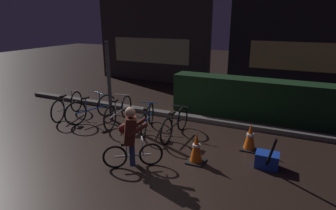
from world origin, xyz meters
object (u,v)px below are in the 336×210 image
object	(u,v)px
street_post	(109,82)
traffic_cone_near	(196,148)
parked_bike_right_mid	(175,124)
blue_crate	(267,160)
parked_bike_leftmost	(68,106)
parked_bike_center_right	(148,118)
parked_bike_left_mid	(92,109)
cyclist	(131,137)
parked_bike_center_left	(119,112)
traffic_cone_far	(250,137)
closed_umbrella	(270,155)

from	to	relation	value
street_post	traffic_cone_near	size ratio (longest dim) A/B	3.40
parked_bike_right_mid	blue_crate	world-z (taller)	parked_bike_right_mid
parked_bike_leftmost	street_post	bearing A→B (deg)	-88.61
parked_bike_center_right	blue_crate	xyz separation A→B (m)	(3.05, -0.68, -0.17)
parked_bike_center_right	traffic_cone_near	size ratio (longest dim) A/B	2.22
parked_bike_left_mid	cyclist	size ratio (longest dim) A/B	1.29
parked_bike_center_left	traffic_cone_far	world-z (taller)	parked_bike_center_left
street_post	parked_bike_left_mid	distance (m)	0.94
parked_bike_left_mid	parked_bike_center_right	bearing A→B (deg)	-70.16
parked_bike_leftmost	parked_bike_center_left	size ratio (longest dim) A/B	0.96
street_post	traffic_cone_far	world-z (taller)	street_post
parked_bike_center_left	traffic_cone_far	distance (m)	3.56
traffic_cone_far	cyclist	xyz separation A→B (m)	(-2.00, -1.73, 0.33)
parked_bike_leftmost	parked_bike_center_left	xyz separation A→B (m)	(1.69, 0.17, 0.01)
parked_bike_center_right	traffic_cone_near	world-z (taller)	parked_bike_center_right
cyclist	parked_bike_right_mid	bearing A→B (deg)	48.82
parked_bike_leftmost	traffic_cone_far	world-z (taller)	parked_bike_leftmost
street_post	cyclist	distance (m)	2.81
parked_bike_center_left	cyclist	bearing A→B (deg)	-147.72
blue_crate	street_post	bearing A→B (deg)	168.35
traffic_cone_near	traffic_cone_far	distance (m)	1.37
parked_bike_center_right	parked_bike_right_mid	xyz separation A→B (m)	(0.82, -0.10, 0.02)
street_post	blue_crate	xyz separation A→B (m)	(4.36, -0.90, -0.97)
parked_bike_center_left	parked_bike_right_mid	world-z (taller)	parked_bike_center_left
street_post	parked_bike_leftmost	distance (m)	1.57
street_post	parked_bike_center_right	distance (m)	1.55
parked_bike_leftmost	parked_bike_left_mid	bearing A→B (deg)	-98.29
parked_bike_right_mid	closed_umbrella	xyz separation A→B (m)	(2.29, -0.83, 0.07)
parked_bike_right_mid	traffic_cone_near	world-z (taller)	parked_bike_right_mid
parked_bike_right_mid	cyclist	distance (m)	1.71
parked_bike_left_mid	traffic_cone_far	distance (m)	4.40
parked_bike_left_mid	cyclist	distance (m)	2.97
parked_bike_left_mid	parked_bike_center_left	xyz separation A→B (m)	(0.83, 0.12, 0.00)
parked_bike_center_left	blue_crate	distance (m)	4.08
parked_bike_leftmost	parked_bike_left_mid	xyz separation A→B (m)	(0.85, 0.05, 0.01)
parked_bike_left_mid	blue_crate	size ratio (longest dim) A/B	3.65
parked_bike_left_mid	closed_umbrella	size ratio (longest dim) A/B	1.89
parked_bike_leftmost	blue_crate	bearing A→B (deg)	-107.67
parked_bike_center_left	parked_bike_right_mid	bearing A→B (deg)	-103.65
traffic_cone_far	blue_crate	xyz separation A→B (m)	(0.44, -0.64, -0.15)
traffic_cone_far	parked_bike_center_right	bearing A→B (deg)	179.04
street_post	parked_bike_center_right	world-z (taller)	street_post
street_post	parked_bike_center_left	distance (m)	0.86
parked_bike_right_mid	traffic_cone_far	size ratio (longest dim) A/B	2.56
parked_bike_center_left	parked_bike_center_right	world-z (taller)	parked_bike_center_left
parked_bike_center_right	blue_crate	size ratio (longest dim) A/B	3.31
parked_bike_center_left	traffic_cone_far	xyz separation A→B (m)	(3.56, -0.12, -0.05)
parked_bike_left_mid	blue_crate	world-z (taller)	parked_bike_left_mid
parked_bike_center_left	traffic_cone_near	world-z (taller)	parked_bike_center_left
cyclist	closed_umbrella	distance (m)	2.65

